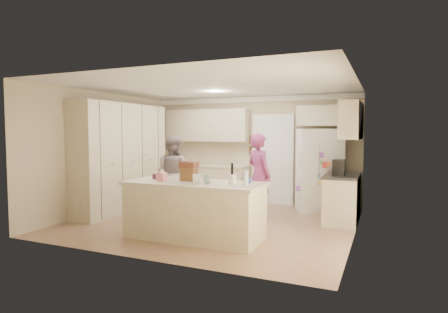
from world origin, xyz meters
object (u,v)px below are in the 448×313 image
at_px(teen_boy, 173,174).
at_px(refrigerator, 319,170).
at_px(island_base, 194,211).
at_px(dollhouse_body, 189,174).
at_px(tissue_box, 162,177).
at_px(teen_girl, 259,176).
at_px(utensil_crock, 232,179).
at_px(coffee_maker, 339,168).

bearing_deg(teen_boy, refrigerator, -151.99).
height_order(island_base, dollhouse_body, dollhouse_body).
relative_size(island_base, dollhouse_body, 8.46).
height_order(refrigerator, teen_boy, refrigerator).
height_order(tissue_box, dollhouse_body, dollhouse_body).
bearing_deg(dollhouse_body, teen_girl, 68.06).
bearing_deg(island_base, dollhouse_body, 146.31).
xyz_separation_m(tissue_box, teen_boy, (-0.79, 1.64, -0.16)).
height_order(dollhouse_body, teen_girl, teen_girl).
bearing_deg(refrigerator, island_base, -140.81).
distance_m(utensil_crock, teen_girl, 1.74).
bearing_deg(utensil_crock, island_base, -175.60).
relative_size(coffee_maker, tissue_box, 2.14).
xyz_separation_m(teen_boy, teen_girl, (1.86, 0.23, 0.03)).
xyz_separation_m(coffee_maker, island_base, (-2.05, -1.90, -0.63)).
distance_m(refrigerator, teen_boy, 3.18).
relative_size(refrigerator, dollhouse_body, 6.92).
bearing_deg(refrigerator, coffee_maker, -86.35).
relative_size(refrigerator, island_base, 0.82).
height_order(coffee_maker, teen_girl, teen_girl).
xyz_separation_m(island_base, teen_girl, (0.53, 1.78, 0.42)).
height_order(tissue_box, teen_girl, teen_girl).
bearing_deg(teen_boy, tissue_box, 117.66).
distance_m(coffee_maker, tissue_box, 3.28).
relative_size(refrigerator, teen_girl, 1.05).
bearing_deg(utensil_crock, dollhouse_body, 176.42).
xyz_separation_m(coffee_maker, teen_girl, (-1.52, -0.12, -0.21)).
bearing_deg(tissue_box, teen_girl, 60.19).
bearing_deg(tissue_box, island_base, 10.30).
height_order(coffee_maker, dollhouse_body, coffee_maker).
xyz_separation_m(utensil_crock, tissue_box, (-1.20, -0.15, -0.00)).
distance_m(coffee_maker, island_base, 2.87).
bearing_deg(island_base, coffee_maker, 42.83).
bearing_deg(island_base, teen_girl, 73.53).
relative_size(coffee_maker, dollhouse_body, 1.15).
bearing_deg(teen_boy, teen_girl, -170.85).
distance_m(teen_boy, teen_girl, 1.88).
distance_m(refrigerator, utensil_crock, 3.02).
bearing_deg(dollhouse_body, tissue_box, -153.43).
bearing_deg(island_base, teen_boy, 130.93).
bearing_deg(tissue_box, coffee_maker, 37.57).
height_order(island_base, tissue_box, tissue_box).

